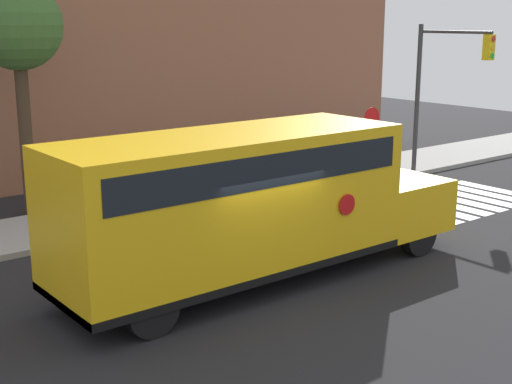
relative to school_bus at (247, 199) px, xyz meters
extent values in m
plane|color=black|center=(-0.33, -0.51, -1.81)|extent=(60.00, 60.00, 0.00)
cube|color=#9E9E99|center=(-0.33, 5.99, -1.73)|extent=(44.00, 3.00, 0.15)
cube|color=#935B42|center=(-0.33, 12.49, 3.37)|extent=(32.00, 4.00, 10.36)
cube|color=white|center=(6.49, 1.49, -1.80)|extent=(0.50, 3.20, 0.01)
cube|color=white|center=(7.19, 1.49, -1.80)|extent=(0.50, 3.20, 0.01)
cube|color=white|center=(7.89, 1.49, -1.80)|extent=(0.50, 3.20, 0.01)
cube|color=white|center=(8.59, 1.49, -1.80)|extent=(0.50, 3.20, 0.01)
cube|color=white|center=(9.29, 1.49, -1.80)|extent=(0.50, 3.20, 0.01)
cube|color=white|center=(9.99, 1.49, -1.80)|extent=(0.50, 3.20, 0.01)
cube|color=white|center=(10.69, 1.49, -1.80)|extent=(0.50, 3.20, 0.01)
cube|color=white|center=(11.39, 1.49, -1.80)|extent=(0.50, 3.20, 0.01)
cube|color=yellow|center=(-0.44, 0.00, 0.02)|extent=(7.40, 2.50, 2.75)
cube|color=yellow|center=(4.32, 0.00, -0.75)|extent=(2.12, 2.50, 1.22)
cube|color=black|center=(-0.44, 0.00, -1.28)|extent=(7.40, 2.54, 0.16)
cube|color=black|center=(-0.44, 0.00, 0.84)|extent=(6.80, 2.53, 0.64)
cylinder|color=red|center=(1.59, -1.29, -0.12)|extent=(0.44, 0.02, 0.44)
cylinder|color=black|center=(4.21, 1.08, -1.31)|extent=(1.00, 0.30, 1.00)
cylinder|color=black|center=(4.21, -1.08, -1.31)|extent=(1.00, 0.30, 1.00)
cylinder|color=black|center=(-2.94, 1.08, -1.31)|extent=(1.00, 0.30, 1.00)
cylinder|color=black|center=(-2.94, -1.08, -1.31)|extent=(1.00, 0.30, 1.00)
cylinder|color=#38383A|center=(8.97, 4.93, -0.69)|extent=(0.07, 0.07, 2.23)
cylinder|color=red|center=(8.97, 4.88, 0.38)|extent=(0.72, 0.03, 0.72)
cylinder|color=#38383A|center=(11.24, 4.86, 0.81)|extent=(0.16, 0.16, 5.23)
cylinder|color=#38383A|center=(11.24, 3.46, 3.17)|extent=(0.10, 2.82, 0.10)
cube|color=yellow|center=(11.24, 2.15, 2.72)|extent=(0.28, 0.28, 0.80)
cylinder|color=red|center=(11.24, 2.00, 2.98)|extent=(0.18, 0.02, 0.18)
cylinder|color=#EAB214|center=(11.24, 2.00, 2.72)|extent=(0.18, 0.02, 0.18)
cylinder|color=green|center=(11.24, 2.00, 2.46)|extent=(0.18, 0.02, 0.18)
cylinder|color=#423323|center=(-1.55, 8.10, 0.45)|extent=(0.36, 0.36, 4.51)
sphere|color=#3D662D|center=(-1.55, 8.10, 3.44)|extent=(2.43, 2.43, 2.43)
camera|label=1|loc=(-8.63, -11.24, 3.60)|focal=50.00mm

